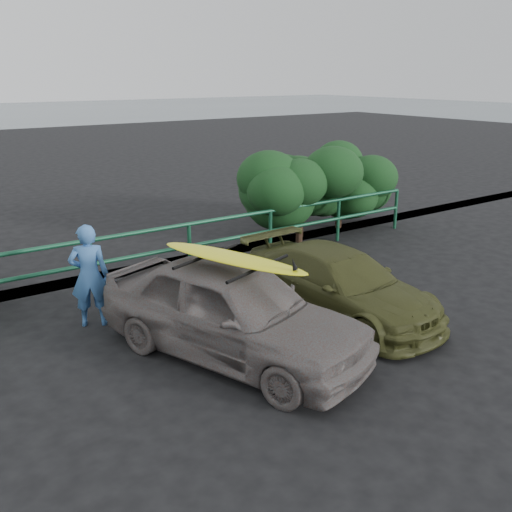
{
  "coord_description": "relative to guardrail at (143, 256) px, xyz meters",
  "views": [
    {
      "loc": [
        -4.13,
        -4.68,
        3.83
      ],
      "look_at": [
        0.85,
        2.47,
        1.04
      ],
      "focal_mm": 40.0,
      "sensor_mm": 36.0,
      "label": 1
    }
  ],
  "objects": [
    {
      "name": "surfboard",
      "position": [
        -0.22,
        -3.5,
        0.94
      ],
      "size": [
        1.26,
        2.43,
        0.07
      ],
      "primitive_type": "ellipsoid",
      "rotation": [
        0.0,
        0.0,
        0.34
      ],
      "color": "yellow",
      "rests_on": "roof_rack"
    },
    {
      "name": "ground",
      "position": [
        0.0,
        -5.0,
        -0.52
      ],
      "size": [
        80.0,
        80.0,
        0.0
      ],
      "primitive_type": "plane",
      "color": "black"
    },
    {
      "name": "olive_vehicle",
      "position": [
        1.99,
        -3.29,
        0.02
      ],
      "size": [
        1.74,
        3.83,
        1.09
      ],
      "primitive_type": "imported",
      "rotation": [
        0.0,
        0.0,
        0.06
      ],
      "color": "#3F421D",
      "rests_on": "ground"
    },
    {
      "name": "roof_rack",
      "position": [
        -0.22,
        -3.5,
        0.88
      ],
      "size": [
        1.58,
        1.33,
        0.04
      ],
      "primitive_type": null,
      "rotation": [
        0.0,
        0.0,
        0.34
      ],
      "color": "black",
      "rests_on": "sedan"
    },
    {
      "name": "man",
      "position": [
        -1.48,
        -1.34,
        0.31
      ],
      "size": [
        0.71,
        0.61,
        1.65
      ],
      "primitive_type": "imported",
      "rotation": [
        0.0,
        0.0,
        2.72
      ],
      "color": "#3D71B8",
      "rests_on": "ground"
    },
    {
      "name": "sedan",
      "position": [
        -0.22,
        -3.5,
        0.17
      ],
      "size": [
        2.88,
        4.37,
        1.38
      ],
      "primitive_type": "imported",
      "rotation": [
        0.0,
        0.0,
        0.34
      ],
      "color": "#635B58",
      "rests_on": "ground"
    },
    {
      "name": "guardrail",
      "position": [
        0.0,
        0.0,
        0.0
      ],
      "size": [
        14.0,
        0.08,
        1.04
      ],
      "primitive_type": null,
      "color": "#14482E",
      "rests_on": "ground"
    },
    {
      "name": "shrub_right",
      "position": [
        5.0,
        0.5,
        0.48
      ],
      "size": [
        3.2,
        2.4,
        2.0
      ],
      "primitive_type": null,
      "color": "#153A17",
      "rests_on": "ground"
    }
  ]
}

